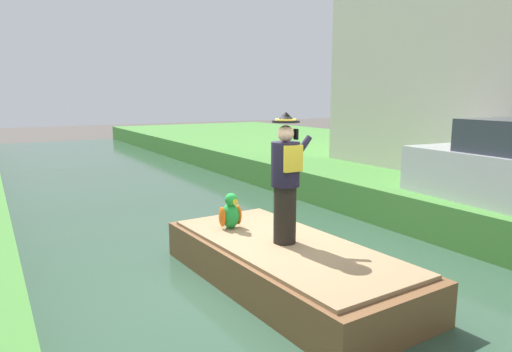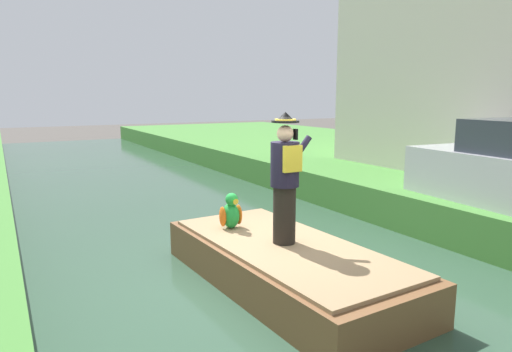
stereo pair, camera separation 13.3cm
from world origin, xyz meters
name	(u,v)px [view 2 (the right image)]	position (x,y,z in m)	size (l,w,h in m)	color
ground_plane	(275,284)	(0.00, 0.00, 0.00)	(80.00, 80.00, 0.00)	#4C4742
canal_water	(275,281)	(0.00, 0.00, 0.05)	(6.64, 48.00, 0.10)	#33513D
boat	(285,264)	(0.00, -0.28, 0.40)	(2.00, 4.28, 0.61)	brown
person_pirate	(285,179)	(0.01, -0.23, 1.64)	(0.61, 0.42, 1.85)	black
parrot_plush	(231,213)	(-0.32, 0.81, 0.95)	(0.36, 0.35, 0.57)	green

